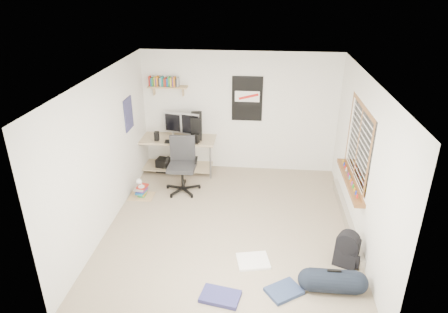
# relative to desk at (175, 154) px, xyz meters

# --- Properties ---
(floor) EXTENTS (4.00, 4.50, 0.01)m
(floor) POSITION_rel_desk_xyz_m (1.34, -1.99, -0.37)
(floor) COLOR gray
(floor) RESTS_ON ground
(ceiling) EXTENTS (4.00, 4.50, 0.01)m
(ceiling) POSITION_rel_desk_xyz_m (1.34, -1.99, 2.14)
(ceiling) COLOR white
(ceiling) RESTS_ON ground
(back_wall) EXTENTS (4.00, 0.01, 2.50)m
(back_wall) POSITION_rel_desk_xyz_m (1.34, 0.27, 0.89)
(back_wall) COLOR silver
(back_wall) RESTS_ON ground
(left_wall) EXTENTS (0.01, 4.50, 2.50)m
(left_wall) POSITION_rel_desk_xyz_m (-0.67, -1.99, 0.89)
(left_wall) COLOR silver
(left_wall) RESTS_ON ground
(right_wall) EXTENTS (0.01, 4.50, 2.50)m
(right_wall) POSITION_rel_desk_xyz_m (3.34, -1.99, 0.89)
(right_wall) COLOR silver
(right_wall) RESTS_ON ground
(desk) EXTENTS (1.83, 1.06, 0.78)m
(desk) POSITION_rel_desk_xyz_m (0.00, 0.00, 0.00)
(desk) COLOR #CEAC8F
(desk) RESTS_ON floor
(monitor_left) EXTENTS (0.38, 0.18, 0.41)m
(monitor_left) POSITION_rel_desk_xyz_m (-0.02, 0.01, 0.62)
(monitor_left) COLOR #B8B7BD
(monitor_left) RESTS_ON desk
(monitor_right) EXTENTS (0.41, 0.20, 0.44)m
(monitor_right) POSITION_rel_desk_xyz_m (0.36, -0.10, 0.64)
(monitor_right) COLOR #97969B
(monitor_right) RESTS_ON desk
(pc_tower) EXTENTS (0.28, 0.48, 0.48)m
(pc_tower) POSITION_rel_desk_xyz_m (0.48, 0.01, 0.66)
(pc_tower) COLOR black
(pc_tower) RESTS_ON desk
(keyboard) EXTENTS (0.45, 0.20, 0.02)m
(keyboard) POSITION_rel_desk_xyz_m (0.11, -0.31, 0.43)
(keyboard) COLOR black
(keyboard) RESTS_ON desk
(speaker_left) EXTENTS (0.09, 0.09, 0.18)m
(speaker_left) POSITION_rel_desk_xyz_m (-0.30, -0.26, 0.51)
(speaker_left) COLOR black
(speaker_left) RESTS_ON desk
(speaker_right) EXTENTS (0.12, 0.12, 0.18)m
(speaker_right) POSITION_rel_desk_xyz_m (0.53, -0.31, 0.51)
(speaker_right) COLOR black
(speaker_right) RESTS_ON desk
(office_chair) EXTENTS (0.76, 0.76, 1.07)m
(office_chair) POSITION_rel_desk_xyz_m (0.33, -0.89, 0.13)
(office_chair) COLOR #27272A
(office_chair) RESTS_ON floor
(wall_shelf) EXTENTS (0.80, 0.22, 0.24)m
(wall_shelf) POSITION_rel_desk_xyz_m (-0.11, 0.15, 1.42)
(wall_shelf) COLOR tan
(wall_shelf) RESTS_ON back_wall
(poster_back_wall) EXTENTS (0.62, 0.03, 0.92)m
(poster_back_wall) POSITION_rel_desk_xyz_m (1.49, 0.24, 1.19)
(poster_back_wall) COLOR black
(poster_back_wall) RESTS_ON back_wall
(poster_left_wall) EXTENTS (0.02, 0.42, 0.60)m
(poster_left_wall) POSITION_rel_desk_xyz_m (-0.65, -0.79, 1.14)
(poster_left_wall) COLOR navy
(poster_left_wall) RESTS_ON left_wall
(window) EXTENTS (0.10, 1.50, 1.26)m
(window) POSITION_rel_desk_xyz_m (3.29, -1.69, 1.08)
(window) COLOR brown
(window) RESTS_ON right_wall
(baseboard_heater) EXTENTS (0.08, 2.50, 0.18)m
(baseboard_heater) POSITION_rel_desk_xyz_m (3.29, -1.69, -0.28)
(baseboard_heater) COLOR #B7B2A8
(baseboard_heater) RESTS_ON floor
(backpack) EXTENTS (0.40, 0.37, 0.43)m
(backpack) POSITION_rel_desk_xyz_m (3.09, -2.78, -0.16)
(backpack) COLOR black
(backpack) RESTS_ON floor
(duffel_bag) EXTENTS (0.31, 0.31, 0.61)m
(duffel_bag) POSITION_rel_desk_xyz_m (2.81, -3.36, -0.22)
(duffel_bag) COLOR black
(duffel_bag) RESTS_ON floor
(tshirt) EXTENTS (0.53, 0.47, 0.04)m
(tshirt) POSITION_rel_desk_xyz_m (1.76, -2.89, -0.34)
(tshirt) COLOR white
(tshirt) RESTS_ON floor
(jeans_a) EXTENTS (0.56, 0.41, 0.06)m
(jeans_a) POSITION_rel_desk_xyz_m (1.36, -3.64, -0.33)
(jeans_a) COLOR navy
(jeans_a) RESTS_ON floor
(jeans_b) EXTENTS (0.55, 0.52, 0.06)m
(jeans_b) POSITION_rel_desk_xyz_m (2.18, -3.46, -0.34)
(jeans_b) COLOR navy
(jeans_b) RESTS_ON floor
(book_stack) EXTENTS (0.49, 0.46, 0.27)m
(book_stack) POSITION_rel_desk_xyz_m (-0.41, -1.19, -0.21)
(book_stack) COLOR brown
(book_stack) RESTS_ON floor
(desk_lamp) EXTENTS (0.15, 0.21, 0.20)m
(desk_lamp) POSITION_rel_desk_xyz_m (-0.39, -1.21, 0.02)
(desk_lamp) COLOR white
(desk_lamp) RESTS_ON book_stack
(subwoofer) EXTENTS (0.29, 0.29, 0.28)m
(subwoofer) POSITION_rel_desk_xyz_m (-0.26, -0.07, -0.22)
(subwoofer) COLOR black
(subwoofer) RESTS_ON floor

